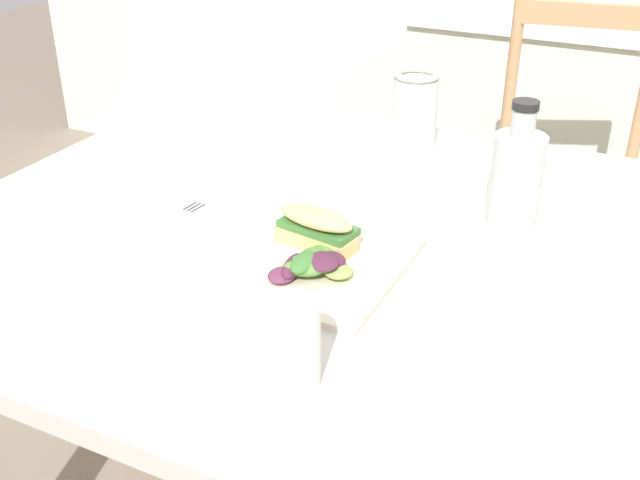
{
  "coord_description": "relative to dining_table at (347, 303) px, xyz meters",
  "views": [
    {
      "loc": [
        0.35,
        -0.8,
        1.26
      ],
      "look_at": [
        -0.06,
        0.04,
        0.76
      ],
      "focal_mm": 43.18,
      "sensor_mm": 36.0,
      "label": 1
    }
  ],
  "objects": [
    {
      "name": "fork_on_napkin",
      "position": [
        -0.25,
        -0.09,
        0.13
      ],
      "size": [
        0.04,
        0.19,
        0.0
      ],
      "color": "silver",
      "rests_on": "napkin_folded"
    },
    {
      "name": "cup_extra_side",
      "position": [
        0.08,
        -0.33,
        0.17
      ],
      "size": [
        0.06,
        0.06,
        0.1
      ],
      "primitive_type": "cylinder",
      "color": "white",
      "rests_on": "dining_table"
    },
    {
      "name": "mason_jar_iced_tea",
      "position": [
        -0.03,
        0.37,
        0.18
      ],
      "size": [
        0.08,
        0.08,
        0.14
      ],
      "color": "#C67528",
      "rests_on": "dining_table"
    },
    {
      "name": "salad_mixed_greens",
      "position": [
        0.01,
        -0.14,
        0.15
      ],
      "size": [
        0.11,
        0.11,
        0.03
      ],
      "color": "#602D47",
      "rests_on": "plate_lunch"
    },
    {
      "name": "napkin_folded",
      "position": [
        -0.25,
        -0.11,
        0.12
      ],
      "size": [
        0.12,
        0.25,
        0.0
      ],
      "primitive_type": "cube",
      "rotation": [
        0.0,
        0.0,
        -0.03
      ],
      "color": "white",
      "rests_on": "dining_table"
    },
    {
      "name": "bottle_cold_brew",
      "position": [
        0.2,
        0.15,
        0.18
      ],
      "size": [
        0.08,
        0.08,
        0.19
      ],
      "color": "black",
      "rests_on": "dining_table"
    },
    {
      "name": "chair_wooden_far",
      "position": [
        0.16,
        1.04,
        -0.17
      ],
      "size": [
        0.46,
        0.46,
        0.87
      ],
      "color": "tan",
      "rests_on": "ground"
    },
    {
      "name": "plate_lunch",
      "position": [
        -0.01,
        -0.11,
        0.12
      ],
      "size": [
        0.25,
        0.25,
        0.01
      ],
      "primitive_type": "cube",
      "color": "beige",
      "rests_on": "dining_table"
    },
    {
      "name": "dining_table",
      "position": [
        0.0,
        0.0,
        0.0
      ],
      "size": [
        1.21,
        0.97,
        0.74
      ],
      "color": "#BCB7AD",
      "rests_on": "ground"
    },
    {
      "name": "sandwich_half_front",
      "position": [
        -0.02,
        -0.07,
        0.16
      ],
      "size": [
        0.12,
        0.07,
        0.06
      ],
      "color": "#DBB270",
      "rests_on": "plate_lunch"
    }
  ]
}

